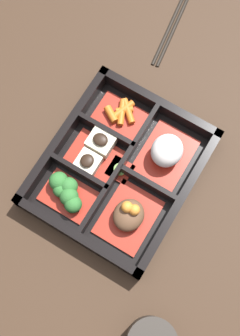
% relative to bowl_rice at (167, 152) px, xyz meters
% --- Properties ---
extents(ground_plane, '(3.00, 3.00, 0.00)m').
position_rel_bowl_rice_xyz_m(ground_plane, '(0.06, -0.05, -0.03)').
color(ground_plane, '#382619').
extents(bento_base, '(0.28, 0.24, 0.01)m').
position_rel_bowl_rice_xyz_m(bento_base, '(0.06, -0.05, -0.03)').
color(bento_base, black).
rests_on(bento_base, ground_plane).
extents(bento_rim, '(0.28, 0.24, 0.04)m').
position_rel_bowl_rice_xyz_m(bento_rim, '(0.06, -0.06, -0.01)').
color(bento_rim, black).
rests_on(bento_rim, ground_plane).
extents(bowl_rice, '(0.11, 0.08, 0.05)m').
position_rel_bowl_rice_xyz_m(bowl_rice, '(0.00, 0.00, 0.00)').
color(bowl_rice, maroon).
rests_on(bowl_rice, bento_base).
extents(bowl_stew, '(0.11, 0.08, 0.05)m').
position_rel_bowl_rice_xyz_m(bowl_stew, '(0.12, -0.00, -0.01)').
color(bowl_stew, maroon).
rests_on(bowl_stew, bento_base).
extents(bowl_carrots, '(0.06, 0.09, 0.02)m').
position_rel_bowl_rice_xyz_m(bowl_carrots, '(-0.03, -0.10, -0.02)').
color(bowl_carrots, maroon).
rests_on(bowl_carrots, bento_base).
extents(bowl_tofu, '(0.08, 0.09, 0.04)m').
position_rel_bowl_rice_xyz_m(bowl_tofu, '(0.06, -0.10, -0.01)').
color(bowl_tofu, maroon).
rests_on(bowl_tofu, bento_base).
extents(bowl_greens, '(0.06, 0.09, 0.04)m').
position_rel_bowl_rice_xyz_m(bowl_greens, '(0.14, -0.11, -0.01)').
color(bowl_greens, maroon).
rests_on(bowl_greens, bento_base).
extents(bowl_pickles, '(0.04, 0.04, 0.01)m').
position_rel_bowl_rice_xyz_m(bowl_pickles, '(0.06, -0.05, -0.02)').
color(bowl_pickles, maroon).
rests_on(bowl_pickles, bento_base).
extents(chopsticks, '(0.23, 0.05, 0.01)m').
position_rel_bowl_rice_xyz_m(chopsticks, '(-0.26, -0.12, -0.03)').
color(chopsticks, black).
rests_on(chopsticks, ground_plane).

